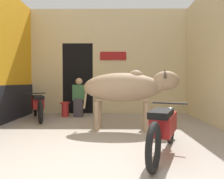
# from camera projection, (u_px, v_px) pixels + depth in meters

# --- Properties ---
(ground_plane) EXTENTS (30.00, 30.00, 0.00)m
(ground_plane) POSITION_uv_depth(u_px,v_px,m) (97.00, 176.00, 2.50)
(ground_plane) COLOR #9E9389
(wall_back_with_doorway) EXTENTS (5.25, 0.93, 3.53)m
(wall_back_with_doorway) POSITION_uv_depth(u_px,v_px,m) (98.00, 68.00, 7.64)
(wall_back_with_doorway) COLOR beige
(wall_back_with_doorway) RESTS_ON ground_plane
(cow) EXTENTS (2.17, 0.83, 1.39)m
(cow) POSITION_uv_depth(u_px,v_px,m) (127.00, 87.00, 4.89)
(cow) COLOR tan
(cow) RESTS_ON ground_plane
(motorcycle_near) EXTENTS (0.90, 1.88, 0.73)m
(motorcycle_near) POSITION_uv_depth(u_px,v_px,m) (164.00, 127.00, 3.22)
(motorcycle_near) COLOR black
(motorcycle_near) RESTS_ON ground_plane
(motorcycle_far) EXTENTS (0.95, 1.82, 0.74)m
(motorcycle_far) POSITION_uv_depth(u_px,v_px,m) (38.00, 105.00, 6.20)
(motorcycle_far) COLOR black
(motorcycle_far) RESTS_ON ground_plane
(shopkeeper_seated) EXTENTS (0.39, 0.34, 1.20)m
(shopkeeper_seated) POSITION_uv_depth(u_px,v_px,m) (79.00, 96.00, 6.76)
(shopkeeper_seated) COLOR #3D3842
(shopkeeper_seated) RESTS_ON ground_plane
(plastic_stool) EXTENTS (0.31, 0.31, 0.45)m
(plastic_stool) POSITION_uv_depth(u_px,v_px,m) (65.00, 109.00, 6.75)
(plastic_stool) COLOR red
(plastic_stool) RESTS_ON ground_plane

